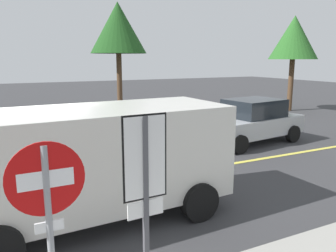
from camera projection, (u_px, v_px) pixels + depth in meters
ground_plane at (33, 197)px, 7.73m from camera, size 80.00×80.00×0.00m
lane_marking_centre at (152, 177)px, 9.03m from camera, size 28.00×0.16×0.01m
stop_sign at (48, 213)px, 3.37m from camera, size 0.76×0.07×2.34m
speed_limit_sign at (145, 180)px, 3.84m from camera, size 0.54×0.06×2.52m
white_van at (93, 158)px, 6.42m from camera, size 5.28×2.43×2.20m
car_silver_approaching at (251, 121)px, 12.66m from camera, size 4.39×2.47×1.63m
tree_left_verge at (118, 29)px, 15.13m from camera, size 2.53×2.53×5.60m
tree_right_verge at (294, 38)px, 19.81m from camera, size 2.83×2.83×5.59m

